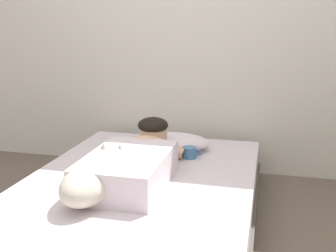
% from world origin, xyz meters
% --- Properties ---
extents(ground_plane, '(12.88, 12.88, 0.00)m').
position_xyz_m(ground_plane, '(0.00, 0.00, 0.00)').
color(ground_plane, '#66564C').
extents(back_wall, '(4.44, 0.12, 2.50)m').
position_xyz_m(back_wall, '(-0.00, 1.36, 1.25)').
color(back_wall, silver).
rests_on(back_wall, ground).
extents(bed, '(1.33, 1.90, 0.29)m').
position_xyz_m(bed, '(-0.11, 0.28, 0.14)').
color(bed, '#4C4742').
rests_on(bed, ground).
extents(pillow, '(0.52, 0.32, 0.11)m').
position_xyz_m(pillow, '(-0.05, 0.88, 0.34)').
color(pillow, silver).
rests_on(pillow, bed).
extents(person_lying, '(0.43, 0.92, 0.27)m').
position_xyz_m(person_lying, '(-0.14, 0.32, 0.39)').
color(person_lying, silver).
rests_on(person_lying, bed).
extents(dog, '(0.26, 0.57, 0.21)m').
position_xyz_m(dog, '(-0.25, -0.01, 0.39)').
color(dog, beige).
rests_on(dog, bed).
extents(coffee_cup, '(0.12, 0.09, 0.07)m').
position_xyz_m(coffee_cup, '(0.11, 0.72, 0.33)').
color(coffee_cup, teal).
rests_on(coffee_cup, bed).
extents(cell_phone, '(0.07, 0.14, 0.01)m').
position_xyz_m(cell_phone, '(-0.01, -0.00, 0.29)').
color(cell_phone, black).
rests_on(cell_phone, bed).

